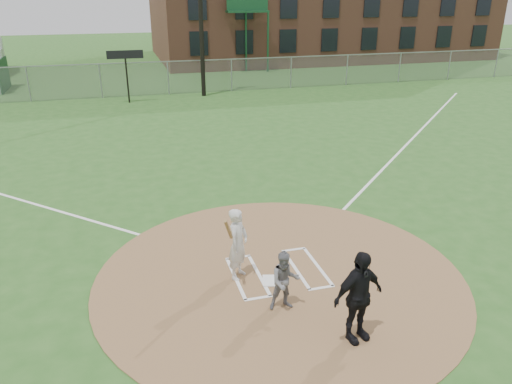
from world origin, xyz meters
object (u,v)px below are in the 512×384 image
object	(u,v)px
umpire	(358,297)
batter_at_plate	(238,244)
home_plate	(273,281)
catcher	(285,281)

from	to	relation	value
umpire	batter_at_plate	distance (m)	3.13
home_plate	batter_at_plate	bearing A→B (deg)	149.38
home_plate	umpire	xyz separation A→B (m)	(0.89, -2.28, 0.90)
catcher	umpire	bearing A→B (deg)	-48.43
batter_at_plate	catcher	bearing A→B (deg)	-66.39
home_plate	catcher	distance (m)	1.19
home_plate	umpire	distance (m)	2.61
umpire	batter_at_plate	bearing A→B (deg)	107.11
umpire	batter_at_plate	xyz separation A→B (m)	(-1.59, 2.69, -0.07)
home_plate	batter_at_plate	distance (m)	1.16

